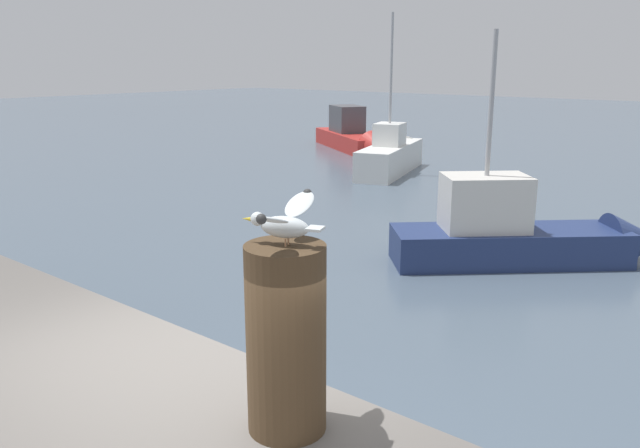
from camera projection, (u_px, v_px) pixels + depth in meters
name	position (u px, v px, depth m)	size (l,w,h in m)	color
mooring_post	(286.00, 339.00, 3.01)	(0.38, 0.38, 0.92)	#4C3823
seagull	(284.00, 221.00, 2.86)	(0.38, 0.58, 0.21)	tan
boat_red	(356.00, 138.00, 25.31)	(5.81, 4.40, 1.97)	#B72D28
boat_white	(393.00, 154.00, 20.53)	(2.46, 5.03, 4.86)	silver
boat_navy	(532.00, 235.00, 11.19)	(4.32, 4.11, 4.13)	navy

